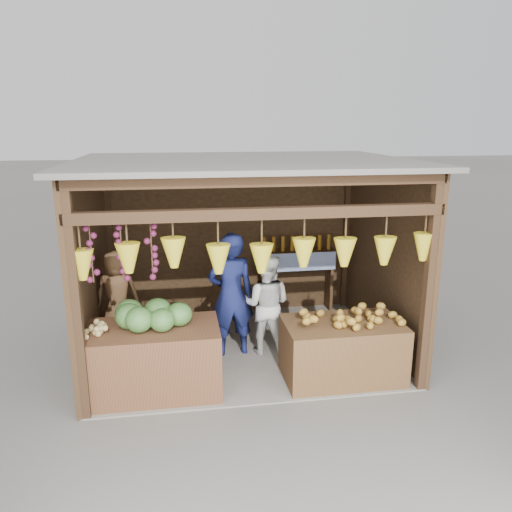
% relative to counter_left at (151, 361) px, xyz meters
% --- Properties ---
extents(ground, '(80.00, 80.00, 0.00)m').
position_rel_counter_left_xyz_m(ground, '(1.25, 1.01, -0.41)').
color(ground, '#514F49').
rests_on(ground, ground).
extents(stall_structure, '(4.30, 3.30, 2.66)m').
position_rel_counter_left_xyz_m(stall_structure, '(1.21, 0.97, 1.25)').
color(stall_structure, slate).
rests_on(stall_structure, ground).
extents(back_shelf, '(1.25, 0.32, 1.32)m').
position_rel_counter_left_xyz_m(back_shelf, '(2.30, 2.30, 0.46)').
color(back_shelf, '#382314').
rests_on(back_shelf, ground).
extents(counter_left, '(1.60, 0.85, 0.82)m').
position_rel_counter_left_xyz_m(counter_left, '(0.00, 0.00, 0.00)').
color(counter_left, '#472717').
rests_on(counter_left, ground).
extents(counter_right, '(1.44, 0.85, 0.75)m').
position_rel_counter_left_xyz_m(counter_right, '(2.33, -0.02, -0.04)').
color(counter_right, '#4A2E18').
rests_on(counter_right, ground).
extents(stool, '(0.35, 0.35, 0.33)m').
position_rel_counter_left_xyz_m(stool, '(-0.45, 1.01, -0.25)').
color(stool, black).
rests_on(stool, ground).
extents(man_standing, '(0.68, 0.49, 1.73)m').
position_rel_counter_left_xyz_m(man_standing, '(1.04, 0.86, 0.45)').
color(man_standing, '#141B4E').
rests_on(man_standing, ground).
extents(woman_standing, '(0.83, 0.75, 1.42)m').
position_rel_counter_left_xyz_m(woman_standing, '(1.53, 0.85, 0.30)').
color(woman_standing, silver).
rests_on(woman_standing, ground).
extents(vendor_seated, '(0.63, 0.46, 1.18)m').
position_rel_counter_left_xyz_m(vendor_seated, '(-0.45, 1.01, 0.50)').
color(vendor_seated, brown).
rests_on(vendor_seated, stool).
extents(melon_pile, '(1.00, 0.50, 0.32)m').
position_rel_counter_left_xyz_m(melon_pile, '(0.00, 0.01, 0.57)').
color(melon_pile, '#134916').
rests_on(melon_pile, counter_left).
extents(tanfruit_pile, '(0.34, 0.40, 0.13)m').
position_rel_counter_left_xyz_m(tanfruit_pile, '(-0.56, -0.08, 0.48)').
color(tanfruit_pile, olive).
rests_on(tanfruit_pile, counter_left).
extents(mango_pile, '(1.40, 0.64, 0.22)m').
position_rel_counter_left_xyz_m(mango_pile, '(2.42, -0.03, 0.44)').
color(mango_pile, '#CD5B1B').
rests_on(mango_pile, counter_right).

